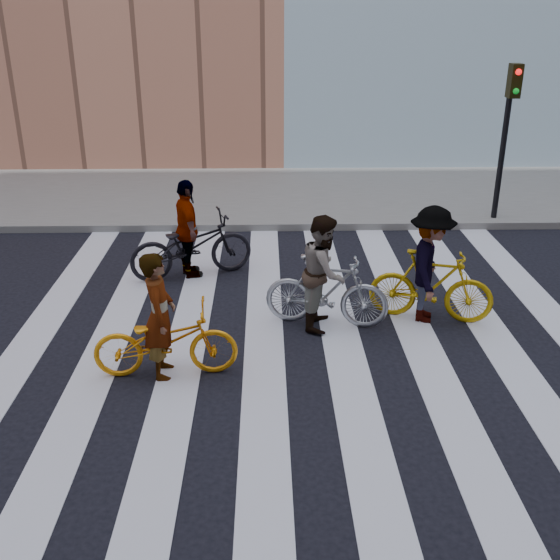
{
  "coord_description": "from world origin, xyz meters",
  "views": [
    {
      "loc": [
        -0.51,
        -8.0,
        4.44
      ],
      "look_at": [
        -0.32,
        0.3,
        0.9
      ],
      "focal_mm": 42.0,
      "sensor_mm": 36.0,
      "label": 1
    }
  ],
  "objects_px": {
    "bike_silver_mid": "(327,291)",
    "bike_dark_rear": "(191,246)",
    "bike_yellow_left": "(166,341)",
    "bike_yellow_right": "(431,286)",
    "rider_mid": "(324,272)",
    "rider_rear": "(187,229)",
    "traffic_signal": "(508,117)",
    "rider_left": "(160,316)",
    "rider_right": "(430,265)"
  },
  "relations": [
    {
      "from": "bike_yellow_right",
      "to": "bike_yellow_left",
      "type": "bearing_deg",
      "value": 126.88
    },
    {
      "from": "rider_mid",
      "to": "bike_yellow_left",
      "type": "bearing_deg",
      "value": 134.75
    },
    {
      "from": "bike_yellow_left",
      "to": "rider_mid",
      "type": "xyz_separation_m",
      "value": [
        2.12,
        1.35,
        0.37
      ]
    },
    {
      "from": "bike_yellow_left",
      "to": "rider_left",
      "type": "distance_m",
      "value": 0.36
    },
    {
      "from": "traffic_signal",
      "to": "bike_dark_rear",
      "type": "height_order",
      "value": "traffic_signal"
    },
    {
      "from": "traffic_signal",
      "to": "bike_yellow_left",
      "type": "height_order",
      "value": "traffic_signal"
    },
    {
      "from": "bike_yellow_left",
      "to": "rider_rear",
      "type": "xyz_separation_m",
      "value": [
        -0.06,
        3.28,
        0.38
      ]
    },
    {
      "from": "bike_silver_mid",
      "to": "bike_dark_rear",
      "type": "height_order",
      "value": "bike_dark_rear"
    },
    {
      "from": "traffic_signal",
      "to": "bike_silver_mid",
      "type": "distance_m",
      "value": 6.37
    },
    {
      "from": "bike_yellow_right",
      "to": "bike_dark_rear",
      "type": "relative_size",
      "value": 0.86
    },
    {
      "from": "bike_yellow_right",
      "to": "traffic_signal",
      "type": "bearing_deg",
      "value": -13.86
    },
    {
      "from": "bike_dark_rear",
      "to": "traffic_signal",
      "type": "bearing_deg",
      "value": -85.34
    },
    {
      "from": "bike_yellow_left",
      "to": "rider_left",
      "type": "relative_size",
      "value": 1.09
    },
    {
      "from": "rider_right",
      "to": "rider_rear",
      "type": "relative_size",
      "value": 1.03
    },
    {
      "from": "bike_silver_mid",
      "to": "rider_right",
      "type": "relative_size",
      "value": 1.03
    },
    {
      "from": "rider_rear",
      "to": "bike_silver_mid",
      "type": "bearing_deg",
      "value": -149.76
    },
    {
      "from": "traffic_signal",
      "to": "bike_silver_mid",
      "type": "bearing_deg",
      "value": -131.11
    },
    {
      "from": "bike_dark_rear",
      "to": "rider_left",
      "type": "distance_m",
      "value": 3.29
    },
    {
      "from": "bike_yellow_right",
      "to": "bike_dark_rear",
      "type": "xyz_separation_m",
      "value": [
        -3.74,
        1.78,
        0.01
      ]
    },
    {
      "from": "traffic_signal",
      "to": "rider_left",
      "type": "bearing_deg",
      "value": -136.28
    },
    {
      "from": "rider_left",
      "to": "rider_mid",
      "type": "bearing_deg",
      "value": -61.64
    },
    {
      "from": "bike_yellow_left",
      "to": "rider_mid",
      "type": "distance_m",
      "value": 2.54
    },
    {
      "from": "bike_silver_mid",
      "to": "bike_yellow_right",
      "type": "xyz_separation_m",
      "value": [
        1.57,
        0.15,
        0.0
      ]
    },
    {
      "from": "bike_yellow_right",
      "to": "rider_rear",
      "type": "bearing_deg",
      "value": 79.84
    },
    {
      "from": "traffic_signal",
      "to": "rider_rear",
      "type": "xyz_separation_m",
      "value": [
        -6.25,
        -2.7,
        -1.42
      ]
    },
    {
      "from": "rider_mid",
      "to": "rider_rear",
      "type": "xyz_separation_m",
      "value": [
        -2.17,
        1.92,
        0.01
      ]
    },
    {
      "from": "rider_right",
      "to": "rider_left",
      "type": "bearing_deg",
      "value": 126.88
    },
    {
      "from": "bike_yellow_left",
      "to": "bike_dark_rear",
      "type": "relative_size",
      "value": 0.85
    },
    {
      "from": "traffic_signal",
      "to": "bike_yellow_left",
      "type": "xyz_separation_m",
      "value": [
        -6.2,
        -5.97,
        -1.8
      ]
    },
    {
      "from": "rider_left",
      "to": "rider_right",
      "type": "height_order",
      "value": "rider_right"
    },
    {
      "from": "bike_silver_mid",
      "to": "bike_yellow_left",
      "type": "bearing_deg",
      "value": 134.15
    },
    {
      "from": "bike_dark_rear",
      "to": "bike_yellow_left",
      "type": "bearing_deg",
      "value": 161.26
    },
    {
      "from": "bike_yellow_left",
      "to": "rider_right",
      "type": "distance_m",
      "value": 4.0
    },
    {
      "from": "traffic_signal",
      "to": "bike_dark_rear",
      "type": "xyz_separation_m",
      "value": [
        -6.2,
        -2.7,
        -1.72
      ]
    },
    {
      "from": "bike_dark_rear",
      "to": "rider_right",
      "type": "bearing_deg",
      "value": -134.58
    },
    {
      "from": "bike_dark_rear",
      "to": "rider_right",
      "type": "distance_m",
      "value": 4.11
    },
    {
      "from": "rider_right",
      "to": "rider_rear",
      "type": "bearing_deg",
      "value": 79.54
    },
    {
      "from": "bike_yellow_right",
      "to": "rider_mid",
      "type": "distance_m",
      "value": 1.65
    },
    {
      "from": "rider_right",
      "to": "rider_mid",
      "type": "bearing_deg",
      "value": 110.32
    },
    {
      "from": "bike_dark_rear",
      "to": "rider_mid",
      "type": "height_order",
      "value": "rider_mid"
    },
    {
      "from": "bike_silver_mid",
      "to": "bike_yellow_right",
      "type": "bearing_deg",
      "value": -72.52
    },
    {
      "from": "rider_mid",
      "to": "rider_right",
      "type": "bearing_deg",
      "value": -72.52
    },
    {
      "from": "rider_mid",
      "to": "rider_rear",
      "type": "height_order",
      "value": "rider_rear"
    },
    {
      "from": "bike_yellow_left",
      "to": "bike_yellow_right",
      "type": "distance_m",
      "value": 4.02
    },
    {
      "from": "bike_silver_mid",
      "to": "rider_rear",
      "type": "height_order",
      "value": "rider_rear"
    },
    {
      "from": "bike_silver_mid",
      "to": "bike_yellow_right",
      "type": "relative_size",
      "value": 0.99
    },
    {
      "from": "rider_mid",
      "to": "traffic_signal",
      "type": "bearing_deg",
      "value": -29.32
    },
    {
      "from": "bike_silver_mid",
      "to": "traffic_signal",
      "type": "bearing_deg",
      "value": -28.97
    },
    {
      "from": "traffic_signal",
      "to": "bike_silver_mid",
      "type": "xyz_separation_m",
      "value": [
        -4.03,
        -4.62,
        -1.73
      ]
    },
    {
      "from": "bike_silver_mid",
      "to": "rider_left",
      "type": "xyz_separation_m",
      "value": [
        -2.22,
        -1.35,
        0.29
      ]
    }
  ]
}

